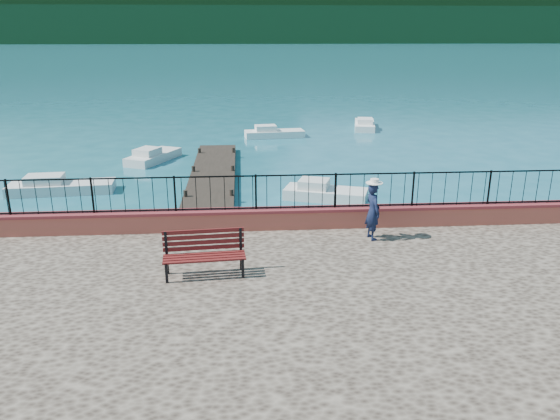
{
  "coord_description": "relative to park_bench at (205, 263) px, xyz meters",
  "views": [
    {
      "loc": [
        -0.67,
        -10.66,
        6.5
      ],
      "look_at": [
        0.24,
        2.0,
        2.3
      ],
      "focal_mm": 35.0,
      "sensor_mm": 36.0,
      "label": 1
    }
  ],
  "objects": [
    {
      "name": "park_bench",
      "position": [
        0.0,
        0.0,
        0.0
      ],
      "size": [
        1.88,
        0.75,
        1.02
      ],
      "rotation": [
        0.0,
        0.0,
        0.08
      ],
      "color": "black",
      "rests_on": "promenade"
    },
    {
      "name": "boat_1",
      "position": [
        4.24,
        9.5,
        -1.11
      ],
      "size": [
        3.53,
        2.3,
        0.8
      ],
      "primitive_type": "cube",
      "rotation": [
        0.0,
        0.0,
        -0.33
      ],
      "color": "silver",
      "rests_on": "ground"
    },
    {
      "name": "boat_0",
      "position": [
        -6.68,
        11.2,
        -1.11
      ],
      "size": [
        4.36,
        1.64,
        0.8
      ],
      "primitive_type": "cube",
      "rotation": [
        0.0,
        0.0,
        0.08
      ],
      "color": "silver",
      "rests_on": "ground"
    },
    {
      "name": "boat_4",
      "position": [
        3.01,
        23.03,
        -1.11
      ],
      "size": [
        3.84,
        1.69,
        0.8
      ],
      "primitive_type": "cube",
      "rotation": [
        0.0,
        0.0,
        0.11
      ],
      "color": "white",
      "rests_on": "ground"
    },
    {
      "name": "boat_5",
      "position": [
        9.47,
        25.89,
        -1.11
      ],
      "size": [
        2.02,
        3.99,
        0.8
      ],
      "primitive_type": "cube",
      "rotation": [
        0.0,
        0.0,
        1.37
      ],
      "color": "white",
      "rests_on": "ground"
    },
    {
      "name": "ground",
      "position": [
        1.56,
        -0.74,
        -1.51
      ],
      "size": [
        2000.0,
        2000.0,
        0.0
      ],
      "primitive_type": "plane",
      "color": "#19596B",
      "rests_on": "ground"
    },
    {
      "name": "parapet",
      "position": [
        1.56,
        2.96,
        -0.02
      ],
      "size": [
        28.0,
        0.46,
        0.58
      ],
      "primitive_type": "cube",
      "color": "#AA473D",
      "rests_on": "promenade"
    },
    {
      "name": "foothills",
      "position": [
        1.56,
        359.26,
        20.49
      ],
      "size": [
        900.0,
        120.0,
        44.0
      ],
      "primitive_type": "cube",
      "color": "black",
      "rests_on": "ground"
    },
    {
      "name": "person",
      "position": [
        4.3,
        1.98,
        0.46
      ],
      "size": [
        0.48,
        0.63,
        1.53
      ],
      "primitive_type": "imported",
      "rotation": [
        0.0,
        0.0,
        1.8
      ],
      "color": "#101832",
      "rests_on": "promenade"
    },
    {
      "name": "hat",
      "position": [
        4.3,
        1.98,
        1.29
      ],
      "size": [
        0.44,
        0.44,
        0.12
      ],
      "primitive_type": "cylinder",
      "color": "white",
      "rests_on": "person"
    },
    {
      "name": "railing",
      "position": [
        1.56,
        2.96,
        0.75
      ],
      "size": [
        27.0,
        0.05,
        0.95
      ],
      "primitive_type": "cube",
      "color": "black",
      "rests_on": "parapet"
    },
    {
      "name": "boat_3",
      "position": [
        -3.69,
        16.83,
        -1.11
      ],
      "size": [
        2.66,
        3.71,
        0.8
      ],
      "primitive_type": "cube",
      "rotation": [
        0.0,
        0.0,
        1.13
      ],
      "color": "silver",
      "rests_on": "ground"
    },
    {
      "name": "dock",
      "position": [
        -0.44,
        11.26,
        -1.36
      ],
      "size": [
        2.0,
        16.0,
        0.3
      ],
      "primitive_type": "cube",
      "color": "#2D231C",
      "rests_on": "ground"
    },
    {
      "name": "companion_hill",
      "position": [
        221.56,
        559.26,
        -1.51
      ],
      "size": [
        448.0,
        384.0,
        180.0
      ],
      "primitive_type": "ellipsoid",
      "color": "#142D23",
      "rests_on": "ground"
    },
    {
      "name": "far_forest",
      "position": [
        1.56,
        299.26,
        7.49
      ],
      "size": [
        900.0,
        60.0,
        18.0
      ],
      "primitive_type": "cube",
      "color": "black",
      "rests_on": "ground"
    }
  ]
}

